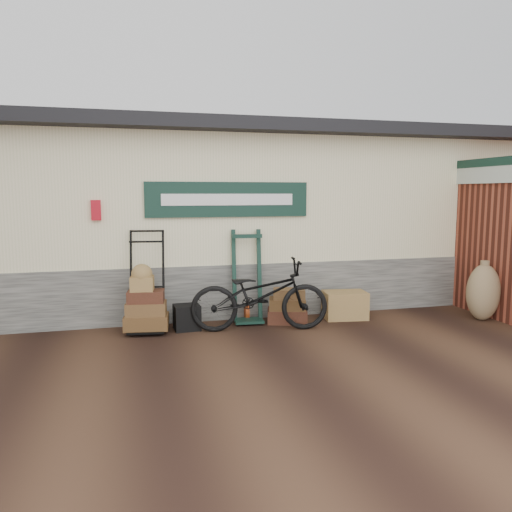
{
  "coord_description": "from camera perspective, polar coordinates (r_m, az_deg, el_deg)",
  "views": [
    {
      "loc": [
        -1.87,
        -6.8,
        2.06
      ],
      "look_at": [
        0.13,
        0.9,
        1.04
      ],
      "focal_mm": 35.0,
      "sensor_mm": 36.0,
      "label": 1
    }
  ],
  "objects": [
    {
      "name": "bicycle",
      "position": [
        7.45,
        0.43,
        -4.05
      ],
      "size": [
        1.02,
        2.14,
        1.2
      ],
      "primitive_type": "imported",
      "rotation": [
        0.0,
        0.0,
        1.42
      ],
      "color": "black",
      "rests_on": "ground"
    },
    {
      "name": "brick_outbuilding",
      "position": [
        10.37,
        24.76,
        2.41
      ],
      "size": [
        1.71,
        4.51,
        2.62
      ],
      "color": "maroon",
      "rests_on": "ground"
    },
    {
      "name": "green_barrow",
      "position": [
        7.93,
        -1.0,
        -2.35
      ],
      "size": [
        0.57,
        0.49,
        1.47
      ],
      "primitive_type": null,
      "rotation": [
        0.0,
        0.0,
        -0.09
      ],
      "color": "black",
      "rests_on": "ground"
    },
    {
      "name": "black_trunk",
      "position": [
        7.65,
        -7.9,
        -6.95
      ],
      "size": [
        0.4,
        0.35,
        0.38
      ],
      "primitive_type": "cube",
      "rotation": [
        0.0,
        0.0,
        0.07
      ],
      "color": "black",
      "rests_on": "ground"
    },
    {
      "name": "wicker_hamper",
      "position": [
        8.36,
        10.12,
        -5.53
      ],
      "size": [
        0.73,
        0.53,
        0.45
      ],
      "primitive_type": "cube",
      "rotation": [
        0.0,
        0.0,
        -0.13
      ],
      "color": "olive",
      "rests_on": "ground"
    },
    {
      "name": "burlap_sack_left",
      "position": [
        8.87,
        24.54,
        -3.8
      ],
      "size": [
        0.67,
        0.6,
        0.92
      ],
      "primitive_type": "ellipsoid",
      "rotation": [
        0.0,
        0.0,
        0.23
      ],
      "color": "olive",
      "rests_on": "ground"
    },
    {
      "name": "station_building",
      "position": [
        9.73,
        -3.53,
        4.63
      ],
      "size": [
        14.4,
        4.1,
        3.2
      ],
      "color": "#4C4C47",
      "rests_on": "ground"
    },
    {
      "name": "suitcase_stack",
      "position": [
        7.98,
        3.59,
        -5.66
      ],
      "size": [
        0.71,
        0.55,
        0.55
      ],
      "primitive_type": null,
      "rotation": [
        0.0,
        0.0,
        -0.29
      ],
      "color": "#3C2213",
      "rests_on": "ground"
    },
    {
      "name": "porter_trolley",
      "position": [
        7.6,
        -12.38,
        -2.7
      ],
      "size": [
        0.84,
        0.68,
        1.53
      ],
      "primitive_type": null,
      "rotation": [
        0.0,
        0.0,
        -0.14
      ],
      "color": "black",
      "rests_on": "ground"
    },
    {
      "name": "ground",
      "position": [
        7.35,
        0.77,
        -9.01
      ],
      "size": [
        80.0,
        80.0,
        0.0
      ],
      "primitive_type": "plane",
      "color": "black",
      "rests_on": "ground"
    }
  ]
}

